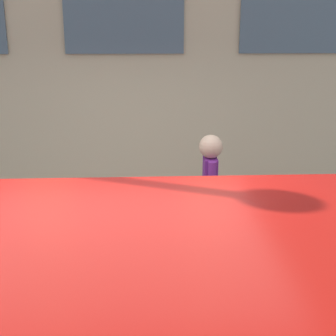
# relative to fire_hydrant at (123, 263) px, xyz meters

# --- Properties ---
(sidewalk) EXTENTS (2.65, 60.00, 0.12)m
(sidewalk) POSITION_rel_fire_hydrant_xyz_m (0.72, 0.02, -0.41)
(sidewalk) COLOR #9E9B93
(sidewalk) RESTS_ON ground_plane
(fire_hydrant) EXTENTS (0.28, 0.41, 0.68)m
(fire_hydrant) POSITION_rel_fire_hydrant_xyz_m (0.00, 0.00, 0.00)
(fire_hydrant) COLOR red
(fire_hydrant) RESTS_ON sidewalk
(person) EXTENTS (0.36, 0.24, 1.50)m
(person) POSITION_rel_fire_hydrant_xyz_m (0.47, -0.89, 0.56)
(person) COLOR #726651
(person) RESTS_ON sidewalk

